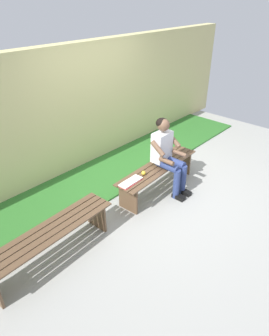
{
  "coord_description": "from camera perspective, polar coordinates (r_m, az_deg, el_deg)",
  "views": [
    {
      "loc": [
        3.47,
        2.63,
        2.97
      ],
      "look_at": [
        0.75,
        0.15,
        0.8
      ],
      "focal_mm": 32.33,
      "sensor_mm": 36.0,
      "label": 1
    }
  ],
  "objects": [
    {
      "name": "bench_far",
      "position": [
        3.95,
        -15.74,
        -12.59
      ],
      "size": [
        1.82,
        0.48,
        0.45
      ],
      "rotation": [
        0.0,
        0.0,
        0.04
      ],
      "color": "brown",
      "rests_on": "ground"
    },
    {
      "name": "person_seated",
      "position": [
        4.94,
        6.23,
        2.78
      ],
      "size": [
        0.5,
        0.69,
        1.26
      ],
      "color": "silver",
      "rests_on": "ground"
    },
    {
      "name": "apple",
      "position": [
        4.76,
        1.71,
        -0.96
      ],
      "size": [
        0.07,
        0.07,
        0.07
      ],
      "primitive_type": "sphere",
      "color": "gold",
      "rests_on": "bench_near"
    },
    {
      "name": "book_open",
      "position": [
        4.59,
        -0.7,
        -2.63
      ],
      "size": [
        0.42,
        0.18,
        0.02
      ],
      "rotation": [
        0.0,
        0.0,
        0.04
      ],
      "color": "white",
      "rests_on": "bench_near"
    },
    {
      "name": "bench_near",
      "position": [
        5.09,
        4.42,
        -0.7
      ],
      "size": [
        1.79,
        0.48,
        0.45
      ],
      "rotation": [
        0.0,
        0.0,
        0.04
      ],
      "color": "brown",
      "rests_on": "ground"
    },
    {
      "name": "ground_plane",
      "position": [
        4.17,
        5.9,
        -15.55
      ],
      "size": [
        10.0,
        7.0,
        0.04
      ],
      "primitive_type": "cube",
      "color": "#9E9E99"
    },
    {
      "name": "grass_strip",
      "position": [
        5.44,
        -13.3,
        -3.37
      ],
      "size": [
        9.0,
        1.8,
        0.03
      ],
      "primitive_type": "cube",
      "color": "#2D6B28",
      "rests_on": "ground"
    },
    {
      "name": "brick_wall",
      "position": [
        5.57,
        -12.65,
        10.34
      ],
      "size": [
        9.5,
        0.24,
        2.24
      ],
      "primitive_type": "cube",
      "color": "#D1C684",
      "rests_on": "ground"
    }
  ]
}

